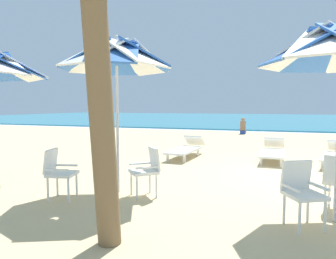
{
  "coord_description": "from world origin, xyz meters",
  "views": [
    {
      "loc": [
        -0.91,
        -7.31,
        1.61
      ],
      "look_at": [
        -3.37,
        -0.08,
        1.0
      ],
      "focal_mm": 32.61,
      "sensor_mm": 36.0,
      "label": 1
    }
  ],
  "objects": [
    {
      "name": "ground_plane",
      "position": [
        0.0,
        0.0,
        0.0
      ],
      "size": [
        80.0,
        80.0,
        0.0
      ],
      "primitive_type": "plane",
      "color": "#D3B784"
    },
    {
      "name": "beachgoer_seated",
      "position": [
        -2.43,
        10.34,
        0.29
      ],
      "size": [
        0.3,
        0.93,
        0.92
      ],
      "color": "#2D4CA5",
      "rests_on": "ground"
    },
    {
      "name": "surf_foam",
      "position": [
        0.0,
        11.94,
        0.01
      ],
      "size": [
        80.0,
        0.7,
        0.01
      ],
      "primitive_type": "cube",
      "color": "white",
      "rests_on": "ground"
    },
    {
      "name": "plastic_chair_4",
      "position": [
        -2.97,
        -2.4,
        0.5
      ],
      "size": [
        0.63,
        0.63,
        0.87
      ],
      "color": "white",
      "rests_on": "ground"
    },
    {
      "name": "sun_lounger_1",
      "position": [
        -0.86,
        1.98,
        0.28
      ],
      "size": [
        0.72,
        2.17,
        0.62
      ],
      "color": "white",
      "rests_on": "ground"
    },
    {
      "name": "sea",
      "position": [
        0.0,
        30.24,
        0.05
      ],
      "size": [
        80.0,
        36.0,
        0.1
      ],
      "primitive_type": "cube",
      "color": "teal",
      "rests_on": "ground"
    },
    {
      "name": "sun_lounger_2",
      "position": [
        -3.4,
        1.7,
        0.28
      ],
      "size": [
        0.79,
        2.19,
        0.62
      ],
      "color": "white",
      "rests_on": "ground"
    },
    {
      "name": "plastic_chair_1",
      "position": [
        -0.51,
        -3.0,
        0.5
      ],
      "size": [
        0.6,
        0.62,
        0.87
      ],
      "color": "white",
      "rests_on": "ground"
    },
    {
      "name": "beach_umbrella_1",
      "position": [
        -3.57,
        -2.35,
        2.46
      ],
      "size": [
        2.08,
        2.08,
        2.86
      ],
      "color": "silver",
      "rests_on": "ground"
    },
    {
      "name": "plastic_chair_3",
      "position": [
        -4.33,
        -3.07,
        0.5
      ],
      "size": [
        0.56,
        0.53,
        0.87
      ],
      "color": "white",
      "rests_on": "ground"
    }
  ]
}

